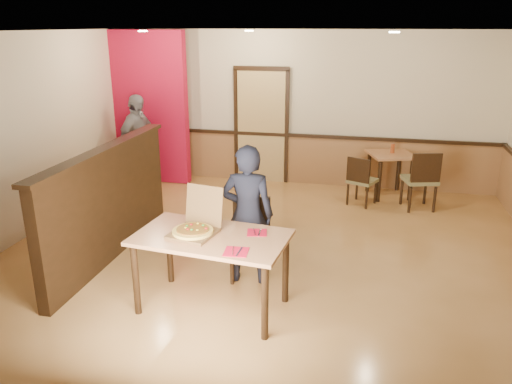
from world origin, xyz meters
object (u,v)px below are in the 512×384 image
Objects in this scene: side_chair_right at (421,178)px; diner at (248,215)px; main_table at (211,246)px; passerby at (138,142)px; side_chair_left at (361,179)px; pizza_box at (195,228)px; side_table at (390,163)px; condiment at (393,148)px; diner_chair at (251,235)px.

side_chair_right is 0.60× the size of diner.
diner reaches higher than main_table.
passerby is (-4.93, 0.10, 0.32)m from side_chair_right.
pizza_box is at bearing 89.80° from side_chair_left.
side_chair_left is 0.95m from side_chair_right.
side_chair_left reaches higher than side_table.
side_chair_left is 5.05× the size of condiment.
pizza_box is at bearing -178.82° from main_table.
pizza_box reaches higher than side_chair_right.
diner_chair is 3.02m from side_chair_left.
side_chair_right is 5.97× the size of condiment.
diner_chair is 5.74× the size of condiment.
condiment is (1.71, 3.55, 0.03)m from diner.
diner_chair reaches higher than side_table.
diner reaches higher than side_chair_left.
diner is at bearing -97.55° from diner_chair.
main_table is 4.61m from side_table.
passerby is at bearing -173.33° from side_table.
side_chair_right reaches higher than main_table.
side_chair_left is 0.90m from condiment.
diner is 4.08m from passerby.
passerby is at bearing 22.98° from side_chair_left.
main_table is at bearing -114.69° from condiment.
side_chair_left is 0.85× the size of side_chair_right.
side_table is 0.53× the size of passerby.
side_chair_right is at bearing -52.87° from side_table.
condiment reaches higher than main_table.
passerby reaches higher than side_table.
diner is (-2.17, -2.90, 0.28)m from side_chair_right.
diner_chair reaches higher than side_chair_left.
diner_chair is at bearing 80.97° from main_table.
passerby reaches higher than diner.
diner_chair is 3.78m from side_table.
passerby reaches higher than condiment.
passerby reaches higher than main_table.
pizza_box is at bearing -116.71° from condiment.
side_chair_right reaches higher than side_chair_left.
diner is (-1.22, -2.91, 0.37)m from side_chair_left.
side_table is at bearing 55.24° from diner_chair.
diner is 9.95× the size of condiment.
side_chair_right reaches higher than diner_chair.
side_chair_left is at bearing -78.45° from passerby.
side_chair_right is at bearing 43.73° from diner_chair.
main_table is 4.30m from side_chair_right.
diner_chair is 0.97m from pizza_box.
main_table is 1.00× the size of diner.
diner reaches higher than side_chair_right.
pizza_box is 3.48× the size of condiment.
diner_chair is 0.58× the size of diner.
passerby is (-2.76, 3.00, 0.04)m from diner.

